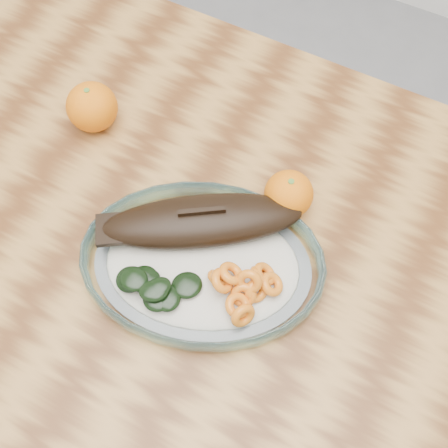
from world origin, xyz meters
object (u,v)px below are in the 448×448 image
object	(u,v)px
plated_meal	(202,260)
orange_left	(92,107)
dining_table	(170,271)
orange_right	(289,194)

from	to	relation	value
plated_meal	orange_left	bearing A→B (deg)	132.00
dining_table	orange_left	world-z (taller)	orange_left
plated_meal	orange_left	world-z (taller)	plated_meal
dining_table	orange_right	bearing A→B (deg)	45.99
plated_meal	orange_left	xyz separation A→B (m)	(-0.25, 0.13, 0.02)
plated_meal	orange_right	distance (m)	0.14
plated_meal	orange_left	distance (m)	0.28
plated_meal	dining_table	bearing A→B (deg)	155.06
orange_right	plated_meal	bearing A→B (deg)	-114.63
plated_meal	orange_right	world-z (taller)	plated_meal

